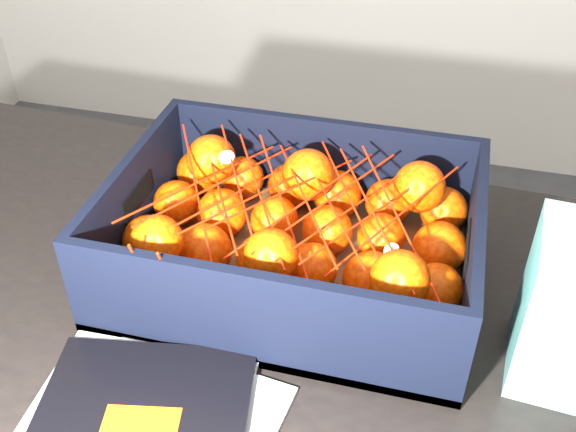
# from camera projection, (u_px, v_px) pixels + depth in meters

# --- Properties ---
(table) EXTENTS (1.24, 0.86, 0.75)m
(table) POSITION_uv_depth(u_px,v_px,m) (220.00, 388.00, 0.83)
(table) COLOR black
(table) RESTS_ON ground
(produce_crate) EXTENTS (0.43, 0.32, 0.13)m
(produce_crate) POSITION_uv_depth(u_px,v_px,m) (294.00, 246.00, 0.83)
(produce_crate) COLOR olive
(produce_crate) RESTS_ON table
(clementine_heap) EXTENTS (0.42, 0.30, 0.12)m
(clementine_heap) POSITION_uv_depth(u_px,v_px,m) (294.00, 237.00, 0.83)
(clementine_heap) COLOR #F34405
(clementine_heap) RESTS_ON produce_crate
(mesh_net) EXTENTS (0.36, 0.29, 0.09)m
(mesh_net) POSITION_uv_depth(u_px,v_px,m) (289.00, 202.00, 0.79)
(mesh_net) COLOR red
(mesh_net) RESTS_ON clementine_heap
(retail_carton) EXTENTS (0.09, 0.12, 0.18)m
(retail_carton) POSITION_uv_depth(u_px,v_px,m) (563.00, 308.00, 0.68)
(retail_carton) COLOR silver
(retail_carton) RESTS_ON table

